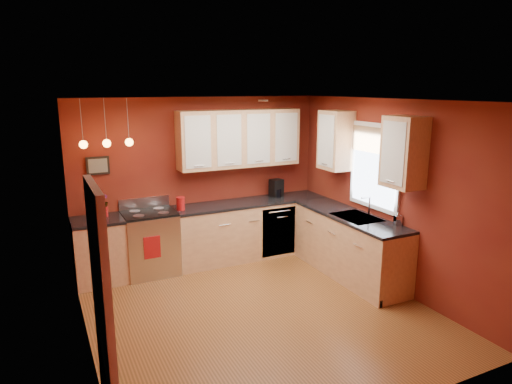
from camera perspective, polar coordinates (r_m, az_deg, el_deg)
name	(u,v)px	position (r m, az deg, el deg)	size (l,w,h in m)	color
floor	(259,311)	(5.92, 0.38, -14.69)	(4.20, 4.20, 0.00)	#93572B
ceiling	(259,100)	(5.24, 0.42, 11.37)	(4.00, 4.20, 0.02)	silver
wall_back	(201,180)	(7.33, -6.88, 1.51)	(4.00, 0.02, 2.60)	maroon
wall_front	(377,276)	(3.77, 14.87, -10.09)	(4.00, 0.02, 2.60)	maroon
wall_left	(81,235)	(4.93, -21.04, -5.01)	(0.02, 4.20, 2.60)	maroon
wall_right	(389,195)	(6.54, 16.31, -0.32)	(0.02, 4.20, 2.60)	maroon
base_cabinets_back_left	(100,252)	(6.93, -18.95, -7.12)	(0.70, 0.60, 0.90)	#E6B27B
base_cabinets_back_right	(251,230)	(7.54, -0.69, -4.75)	(2.54, 0.60, 0.90)	#E6B27B
base_cabinets_right	(349,246)	(6.92, 11.50, -6.66)	(0.60, 2.10, 0.90)	#E6B27B
counter_back_left	(97,220)	(6.78, -19.25, -3.38)	(0.70, 0.62, 0.04)	black
counter_back_right	(250,202)	(7.41, -0.70, -1.28)	(2.54, 0.62, 0.04)	black
counter_right	(350,216)	(6.78, 11.68, -2.92)	(0.62, 2.10, 0.04)	black
gas_range	(151,243)	(7.02, -13.04, -6.18)	(0.76, 0.64, 1.11)	silver
dishwasher_front	(279,232)	(7.45, 2.85, -4.98)	(0.60, 0.02, 0.80)	silver
sink	(357,219)	(6.67, 12.48, -3.26)	(0.50, 0.70, 0.33)	gray
window	(375,164)	(6.67, 14.65, 3.44)	(0.06, 1.02, 1.22)	white
door_left_wall	(103,311)	(3.92, -18.58, -13.87)	(0.12, 0.82, 2.05)	white
upper_cabinets_back	(240,138)	(7.28, -2.07, 6.71)	(2.00, 0.35, 0.90)	#E6B27B
upper_cabinets_right	(366,146)	(6.56, 13.63, 5.65)	(0.35, 1.95, 0.90)	#E6B27B
wall_picture	(98,166)	(6.91, -19.16, 3.13)	(0.32, 0.03, 0.26)	black
pendant_lights	(107,143)	(6.55, -18.16, 5.87)	(0.71, 0.11, 0.66)	gray
red_canister	(181,204)	(6.93, -9.40, -1.44)	(0.13, 0.13, 0.20)	#A71112
red_vase	(105,211)	(6.87, -18.38, -2.32)	(0.09, 0.09, 0.14)	#A71112
flowers	(104,201)	(6.83, -18.47, -1.13)	(0.11, 0.11, 0.19)	#A71112
coffee_maker	(277,189)	(7.69, 2.58, 0.43)	(0.23, 0.23, 0.29)	black
soap_pump	(398,218)	(6.40, 17.32, -3.11)	(0.09, 0.09, 0.20)	silver
dish_towel	(152,247)	(6.70, -12.85, -6.78)	(0.24, 0.02, 0.32)	#A71112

